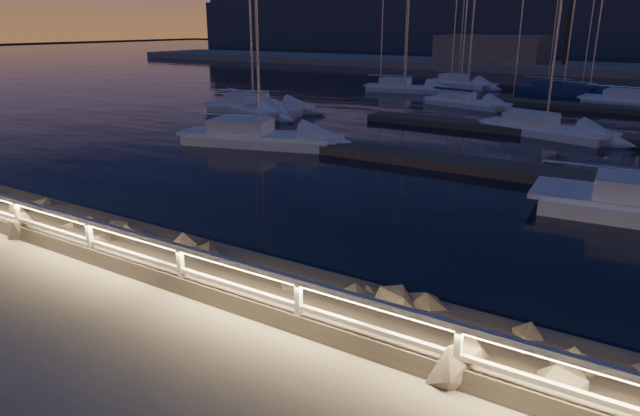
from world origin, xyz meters
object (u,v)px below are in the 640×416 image
(sailboat_a, at_px, (257,105))
(sailboat_j, at_px, (464,101))
(sailboat_i, at_px, (403,87))
(sailboat_n, at_px, (587,93))
(sailboat_k, at_px, (561,89))
(guard_rail, at_px, (252,279))
(sailboat_e, at_px, (252,107))
(sailboat_b, at_px, (256,136))
(sailboat_f, at_px, (542,128))
(sailboat_m, at_px, (459,83))

(sailboat_a, xyz_separation_m, sailboat_j, (11.53, 10.70, -0.06))
(sailboat_i, height_order, sailboat_n, sailboat_i)
(sailboat_j, distance_m, sailboat_k, 13.18)
(guard_rail, height_order, sailboat_i, sailboat_i)
(guard_rail, relative_size, sailboat_e, 3.34)
(sailboat_b, height_order, sailboat_k, sailboat_b)
(sailboat_f, height_order, sailboat_k, sailboat_k)
(sailboat_j, xyz_separation_m, sailboat_n, (6.89, 10.94, 0.01))
(sailboat_a, bearing_deg, sailboat_n, 34.99)
(sailboat_f, bearing_deg, sailboat_e, -156.12)
(sailboat_e, distance_m, sailboat_m, 25.59)
(sailboat_n, bearing_deg, sailboat_b, -94.16)
(sailboat_e, height_order, sailboat_n, sailboat_e)
(sailboat_k, relative_size, sailboat_m, 1.12)
(sailboat_j, height_order, sailboat_m, sailboat_m)
(sailboat_e, xyz_separation_m, sailboat_j, (11.27, 11.54, -0.06))
(sailboat_a, xyz_separation_m, sailboat_f, (19.17, 1.68, -0.03))
(sailboat_k, distance_m, sailboat_n, 2.78)
(sailboat_a, relative_size, sailboat_m, 1.05)
(sailboat_f, xyz_separation_m, sailboat_n, (-0.75, 19.96, -0.02))
(sailboat_b, xyz_separation_m, sailboat_k, (8.77, 32.16, -0.03))
(sailboat_f, relative_size, sailboat_n, 1.08)
(sailboat_a, relative_size, sailboat_f, 1.03)
(guard_rail, height_order, sailboat_f, sailboat_f)
(sailboat_m, bearing_deg, sailboat_e, -84.42)
(sailboat_k, relative_size, sailboat_n, 1.19)
(sailboat_i, bearing_deg, guard_rail, -77.50)
(guard_rail, bearing_deg, sailboat_f, 90.67)
(sailboat_e, relative_size, sailboat_f, 1.04)
(sailboat_b, bearing_deg, sailboat_i, 82.01)
(guard_rail, distance_m, sailboat_f, 25.97)
(sailboat_j, relative_size, sailboat_n, 0.97)
(sailboat_e, distance_m, sailboat_j, 16.13)
(guard_rail, distance_m, sailboat_j, 35.87)
(sailboat_f, distance_m, sailboat_m, 25.73)
(sailboat_e, height_order, sailboat_f, sailboat_e)
(sailboat_i, height_order, sailboat_m, sailboat_i)
(sailboat_j, xyz_separation_m, sailboat_k, (4.52, 12.38, 0.04))
(sailboat_e, relative_size, sailboat_k, 0.94)
(sailboat_k, height_order, sailboat_m, sailboat_k)
(sailboat_i, bearing_deg, sailboat_j, -47.03)
(sailboat_a, distance_m, sailboat_e, 0.88)
(sailboat_m, height_order, sailboat_n, sailboat_m)
(sailboat_f, relative_size, sailboat_m, 1.02)
(sailboat_a, xyz_separation_m, sailboat_m, (6.38, 24.00, -0.01))
(guard_rail, xyz_separation_m, sailboat_j, (-7.94, 34.96, -0.97))
(guard_rail, height_order, sailboat_k, sailboat_k)
(sailboat_n, bearing_deg, sailboat_e, -113.16)
(sailboat_e, bearing_deg, sailboat_a, 128.06)
(sailboat_i, relative_size, sailboat_n, 1.08)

